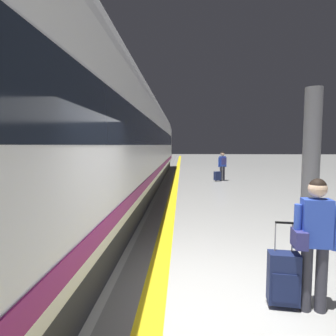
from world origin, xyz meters
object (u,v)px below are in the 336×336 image
(suitcase_near, at_px, (217,176))
(passenger_near, at_px, (223,164))
(high_speed_train, at_px, (129,136))
(traveller_foreground, at_px, (314,235))
(rolling_suitcase_foreground, at_px, (283,278))
(platform_pillar, at_px, (311,159))

(suitcase_near, bearing_deg, passenger_near, 37.34)
(passenger_near, bearing_deg, high_speed_train, -144.21)
(traveller_foreground, height_order, suitcase_near, traveller_foreground)
(rolling_suitcase_foreground, xyz_separation_m, suitcase_near, (0.74, 12.56, -0.08))
(platform_pillar, bearing_deg, high_speed_train, 138.22)
(high_speed_train, distance_m, traveller_foreground, 10.36)
(high_speed_train, distance_m, passenger_near, 6.16)
(rolling_suitcase_foreground, bearing_deg, passenger_near, 85.26)
(passenger_near, bearing_deg, rolling_suitcase_foreground, -94.74)
(high_speed_train, height_order, suitcase_near, high_speed_train)
(rolling_suitcase_foreground, xyz_separation_m, passenger_near, (1.06, 12.81, 0.62))
(platform_pillar, bearing_deg, rolling_suitcase_foreground, -117.74)
(high_speed_train, xyz_separation_m, suitcase_near, (4.52, 3.24, -2.19))
(high_speed_train, xyz_separation_m, passenger_near, (4.85, 3.49, -1.49))
(high_speed_train, relative_size, rolling_suitcase_foreground, 26.48)
(high_speed_train, bearing_deg, passenger_near, 35.79)
(traveller_foreground, distance_m, rolling_suitcase_foreground, 0.68)
(rolling_suitcase_foreground, distance_m, suitcase_near, 12.58)
(passenger_near, relative_size, suitcase_near, 3.00)
(rolling_suitcase_foreground, bearing_deg, suitcase_near, 86.65)
(rolling_suitcase_foreground, xyz_separation_m, platform_pillar, (2.12, 4.04, 1.33))
(high_speed_train, xyz_separation_m, rolling_suitcase_foreground, (3.78, -9.32, -2.11))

